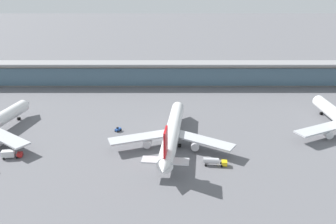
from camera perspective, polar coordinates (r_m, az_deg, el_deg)
name	(u,v)px	position (r m, az deg, el deg)	size (l,w,h in m)	color
ground_plane	(168,139)	(140.75, -0.02, -4.67)	(1200.00, 1200.00, 0.00)	slate
airliner_centre_stand	(174,133)	(133.57, 0.96, -3.58)	(49.94, 65.31, 17.39)	white
service_truck_mid_apron_red	(12,154)	(138.98, -25.37, -6.52)	(7.56, 3.38, 3.10)	#B21E1E
service_truck_by_tail_yellow	(215,161)	(121.95, 8.17, -8.43)	(8.78, 3.24, 2.95)	yellow
service_truck_on_taxiway_blue	(119,129)	(149.10, -8.42, -2.98)	(3.08, 3.31, 2.05)	#234C9E
terminal_building	(168,73)	(212.33, 0.08, 6.74)	(277.34, 12.80, 15.20)	#9E998E
safety_cone_alpha	(1,172)	(130.82, -26.98, -9.28)	(0.62, 0.62, 0.70)	orange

